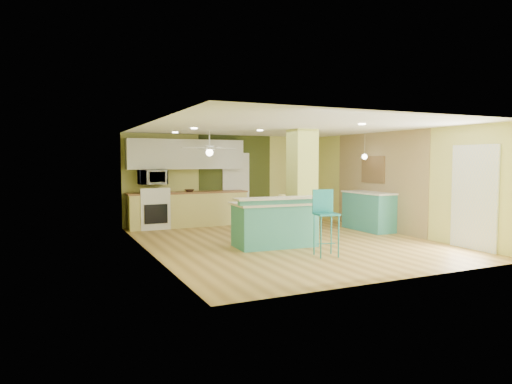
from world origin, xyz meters
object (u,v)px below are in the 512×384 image
at_px(side_counter, 369,211).
at_px(fruit_bowl, 189,191).
at_px(bar_stool, 325,212).
at_px(peninsula, 275,223).
at_px(canister, 282,198).

xyz_separation_m(side_counter, fruit_bowl, (-3.97, 2.58, 0.48)).
bearing_deg(fruit_bowl, bar_stool, -75.55).
height_order(peninsula, fruit_bowl, peninsula).
distance_m(side_counter, canister, 3.20).
bearing_deg(canister, fruit_bowl, 105.18).
relative_size(peninsula, bar_stool, 1.61).
xyz_separation_m(bar_stool, canister, (-0.27, 1.21, 0.17)).
bearing_deg(bar_stool, canister, 113.79).
relative_size(peninsula, side_counter, 1.31).
bearing_deg(fruit_bowl, canister, -74.82).
xyz_separation_m(peninsula, side_counter, (3.19, 0.95, 0.01)).
xyz_separation_m(bar_stool, side_counter, (2.75, 2.14, -0.33)).
relative_size(bar_stool, side_counter, 0.81).
height_order(bar_stool, canister, bar_stool).
distance_m(peninsula, fruit_bowl, 3.65).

